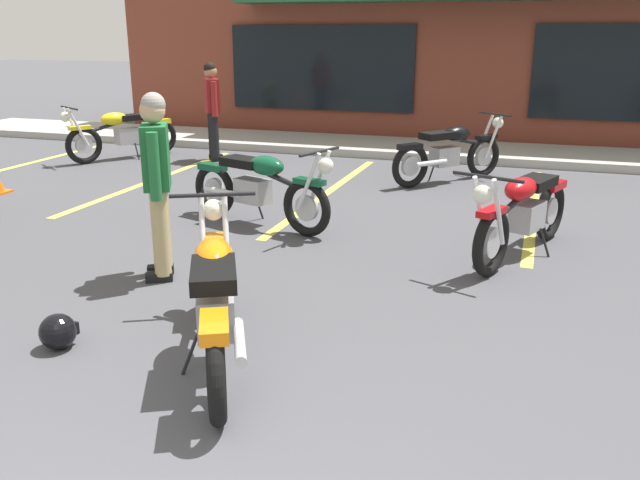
{
  "coord_description": "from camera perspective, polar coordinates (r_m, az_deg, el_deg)",
  "views": [
    {
      "loc": [
        1.41,
        -1.22,
        2.16
      ],
      "look_at": [
        -0.22,
        3.65,
        0.55
      ],
      "focal_mm": 37.31,
      "sensor_mm": 36.0,
      "label": 1
    }
  ],
  "objects": [
    {
      "name": "motorcycle_blue_standard",
      "position": [
        6.86,
        17.03,
        2.3
      ],
      "size": [
        1.05,
        2.02,
        0.98
      ],
      "color": "black",
      "rests_on": "ground_plane"
    },
    {
      "name": "person_by_back_row",
      "position": [
        6.05,
        -13.8,
        5.37
      ],
      "size": [
        0.4,
        0.58,
        1.68
      ],
      "color": "black",
      "rests_on": "ground_plane"
    },
    {
      "name": "sidewalk_kerb",
      "position": [
        12.56,
        11.91,
        7.47
      ],
      "size": [
        22.0,
        1.8,
        0.14
      ],
      "primitive_type": "cube",
      "color": "#A8A59E",
      "rests_on": "ground_plane"
    },
    {
      "name": "motorcycle_foreground_classic",
      "position": [
        4.52,
        -8.93,
        -4.9
      ],
      "size": [
        1.23,
        1.94,
        0.98
      ],
      "color": "black",
      "rests_on": "ground_plane"
    },
    {
      "name": "motorcycle_orange_scrambler",
      "position": [
        7.69,
        -5.24,
        4.58
      ],
      "size": [
        2.03,
        1.0,
        0.98
      ],
      "color": "black",
      "rests_on": "ground_plane"
    },
    {
      "name": "person_in_shorts_foreground",
      "position": [
        11.79,
        -9.23,
        11.32
      ],
      "size": [
        0.44,
        0.54,
        1.68
      ],
      "color": "black",
      "rests_on": "ground_plane"
    },
    {
      "name": "motorcycle_green_cafe_racer",
      "position": [
        12.32,
        -16.65,
        8.79
      ],
      "size": [
        1.31,
        1.89,
        0.98
      ],
      "color": "black",
      "rests_on": "ground_plane"
    },
    {
      "name": "brick_storefront_building",
      "position": [
        16.21,
        14.06,
        15.61
      ],
      "size": [
        15.3,
        6.38,
        3.56
      ],
      "color": "brown",
      "rests_on": "ground_plane"
    },
    {
      "name": "helmet_on_pavement",
      "position": [
        5.11,
        -21.54,
        -7.31
      ],
      "size": [
        0.26,
        0.26,
        0.26
      ],
      "color": "black",
      "rests_on": "ground_plane"
    },
    {
      "name": "ground_plane",
      "position": [
        5.47,
        2.04,
        -5.89
      ],
      "size": [
        80.0,
        80.0,
        0.0
      ],
      "primitive_type": "plane",
      "color": "#47474C"
    },
    {
      "name": "motorcycle_red_sportbike",
      "position": [
        10.14,
        11.08,
        7.46
      ],
      "size": [
        1.55,
        1.74,
        0.98
      ],
      "color": "black",
      "rests_on": "ground_plane"
    },
    {
      "name": "painted_stall_lines",
      "position": [
        9.08,
        9.07,
        3.45
      ],
      "size": [
        13.96,
        4.8,
        0.01
      ],
      "color": "#DBCC4C",
      "rests_on": "ground_plane"
    }
  ]
}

